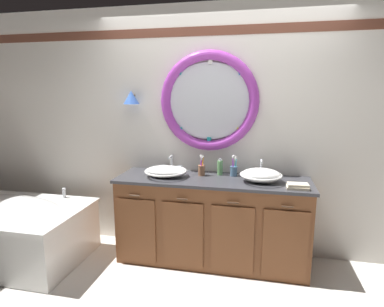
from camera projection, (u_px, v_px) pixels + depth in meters
name	position (u px, v px, depth m)	size (l,w,h in m)	color
ground_plane	(207.00, 274.00, 3.05)	(14.00, 14.00, 0.00)	silver
back_wall_assembly	(216.00, 129.00, 3.36)	(6.40, 0.26, 2.60)	silver
vanity_counter	(212.00, 220.00, 3.23)	(1.92, 0.59, 0.88)	brown
bathtub	(3.00, 227.00, 3.30)	(1.72, 0.96, 0.67)	white
sink_basin_left	(166.00, 171.00, 3.21)	(0.43, 0.43, 0.11)	white
sink_basin_right	(261.00, 175.00, 3.01)	(0.40, 0.40, 0.14)	white
faucet_set_left	(172.00, 165.00, 3.42)	(0.23, 0.14, 0.18)	silver
faucet_set_right	(261.00, 170.00, 3.22)	(0.20, 0.12, 0.18)	silver
toothbrush_holder_left	(202.00, 169.00, 3.25)	(0.08, 0.08, 0.22)	#996647
toothbrush_holder_right	(234.00, 170.00, 3.23)	(0.08, 0.08, 0.21)	slate
soap_dispenser	(220.00, 167.00, 3.27)	(0.06, 0.06, 0.18)	#6BAD66
folded_hand_towel	(298.00, 186.00, 2.81)	(0.19, 0.12, 0.05)	beige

